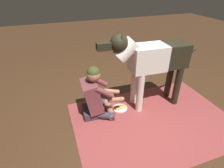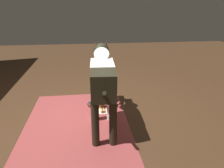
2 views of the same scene
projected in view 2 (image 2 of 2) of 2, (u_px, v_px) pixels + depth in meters
The scene contains 5 objects.
ground_plane at pixel (89, 115), 3.74m from camera, with size 15.06×15.06×0.00m, color #432B19.
area_rug at pixel (77, 124), 3.45m from camera, with size 2.45×1.73×0.01m, color brown.
person_sitting_on_floor at pixel (101, 86), 4.12m from camera, with size 0.67×0.58×0.85m.
large_dog at pixel (102, 78), 3.09m from camera, with size 1.64×0.39×1.31m.
hot_dog_on_plate at pixel (102, 110), 3.85m from camera, with size 0.24×0.24×0.06m.
Camera 2 is at (-3.31, -0.01, 1.88)m, focal length 32.64 mm.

